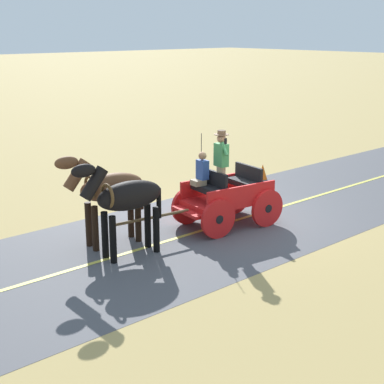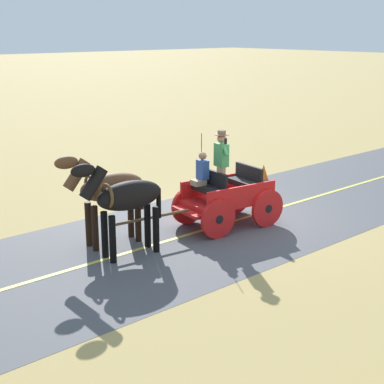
{
  "view_description": "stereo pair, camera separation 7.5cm",
  "coord_description": "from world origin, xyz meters",
  "px_view_note": "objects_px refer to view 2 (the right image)",
  "views": [
    {
      "loc": [
        -10.12,
        10.57,
        4.86
      ],
      "look_at": [
        -0.09,
        1.7,
        1.1
      ],
      "focal_mm": 54.7,
      "sensor_mm": 36.0,
      "label": 1
    },
    {
      "loc": [
        -10.17,
        10.51,
        4.86
      ],
      "look_at": [
        -0.09,
        1.7,
        1.1
      ],
      "focal_mm": 54.7,
      "sensor_mm": 36.0,
      "label": 2
    }
  ],
  "objects_px": {
    "horse_drawn_carriage": "(225,195)",
    "horse_near_side": "(125,198)",
    "traffic_cone": "(264,172)",
    "horse_off_side": "(108,190)"
  },
  "relations": [
    {
      "from": "horse_off_side",
      "to": "traffic_cone",
      "type": "distance_m",
      "value": 7.54
    },
    {
      "from": "horse_drawn_carriage",
      "to": "horse_off_side",
      "type": "distance_m",
      "value": 3.1
    },
    {
      "from": "horse_drawn_carriage",
      "to": "horse_near_side",
      "type": "bearing_deg",
      "value": 90.57
    },
    {
      "from": "horse_off_side",
      "to": "traffic_cone",
      "type": "height_order",
      "value": "horse_off_side"
    },
    {
      "from": "horse_drawn_carriage",
      "to": "horse_near_side",
      "type": "distance_m",
      "value": 3.1
    },
    {
      "from": "traffic_cone",
      "to": "horse_near_side",
      "type": "bearing_deg",
      "value": 109.41
    },
    {
      "from": "horse_near_side",
      "to": "traffic_cone",
      "type": "height_order",
      "value": "horse_near_side"
    },
    {
      "from": "horse_near_side",
      "to": "traffic_cone",
      "type": "distance_m",
      "value": 7.87
    },
    {
      "from": "horse_near_side",
      "to": "horse_off_side",
      "type": "bearing_deg",
      "value": -7.32
    },
    {
      "from": "traffic_cone",
      "to": "horse_drawn_carriage",
      "type": "bearing_deg",
      "value": 120.79
    }
  ]
}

